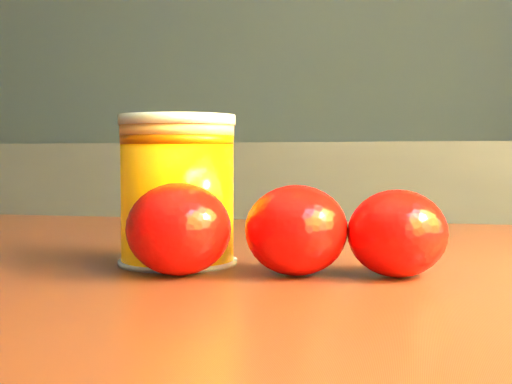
% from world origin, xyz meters
% --- Properties ---
extents(kitchen_counter, '(3.15, 0.60, 0.90)m').
position_xyz_m(kitchen_counter, '(0.00, 1.45, 0.45)').
color(kitchen_counter, '#535257').
rests_on(kitchen_counter, ground).
extents(juice_glass, '(0.09, 0.09, 0.11)m').
position_xyz_m(juice_glass, '(0.96, 0.31, 0.85)').
color(juice_glass, orange).
rests_on(juice_glass, table).
extents(orange_front, '(0.08, 0.08, 0.06)m').
position_xyz_m(orange_front, '(1.05, 0.28, 0.82)').
color(orange_front, '#FB0E05').
rests_on(orange_front, table).
extents(orange_back, '(0.08, 0.08, 0.06)m').
position_xyz_m(orange_back, '(1.12, 0.30, 0.82)').
color(orange_back, '#FB0E05').
rests_on(orange_back, table).
extents(orange_extra, '(0.08, 0.08, 0.06)m').
position_xyz_m(orange_extra, '(0.98, 0.26, 0.82)').
color(orange_extra, '#FB0E05').
rests_on(orange_extra, table).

